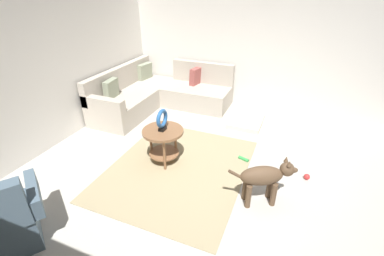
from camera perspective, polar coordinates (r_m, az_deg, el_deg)
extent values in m
cube|color=#B7B2A8|center=(3.72, 6.10, -12.98)|extent=(6.00, 6.00, 0.10)
cube|color=silver|center=(4.65, -30.87, 11.51)|extent=(6.00, 0.12, 2.70)
cube|color=silver|center=(5.78, 15.74, 17.09)|extent=(0.12, 6.00, 2.70)
cube|color=tan|center=(3.98, -3.00, -8.57)|extent=(2.30, 1.90, 0.01)
cube|color=#B2A899|center=(5.84, -11.79, 5.89)|extent=(2.20, 0.85, 0.42)
cube|color=#B2A899|center=(5.88, -15.16, 10.27)|extent=(2.20, 0.14, 0.46)
cube|color=#B2A899|center=(5.90, 1.09, 6.76)|extent=(0.85, 1.40, 0.42)
cube|color=#B2A899|center=(6.07, 2.37, 11.78)|extent=(0.14, 1.40, 0.46)
cube|color=#B2A899|center=(4.97, -18.49, 4.92)|extent=(0.16, 0.85, 0.22)
cube|color=gray|center=(6.41, -10.02, 11.73)|extent=(0.40, 0.22, 0.39)
cube|color=gray|center=(5.45, -16.86, 7.89)|extent=(0.39, 0.18, 0.39)
cube|color=#994C47|center=(5.98, 0.94, 10.95)|extent=(0.40, 0.21, 0.39)
cube|color=#4C6070|center=(3.49, -35.16, -17.22)|extent=(0.83, 0.83, 0.40)
cube|color=#4C6070|center=(3.26, -30.66, -11.84)|extent=(0.42, 0.55, 0.22)
cylinder|color=brown|center=(3.88, -6.25, -0.71)|extent=(0.60, 0.60, 0.04)
cylinder|color=brown|center=(4.07, -5.97, -5.25)|extent=(0.45, 0.45, 0.02)
cylinder|color=brown|center=(4.11, -8.72, -3.42)|extent=(0.04, 0.04, 0.50)
cylinder|color=brown|center=(3.84, -5.91, -5.79)|extent=(0.04, 0.04, 0.50)
cylinder|color=brown|center=(4.11, -3.51, -3.08)|extent=(0.04, 0.04, 0.50)
cube|color=black|center=(3.86, -6.28, -0.12)|extent=(0.12, 0.08, 0.05)
torus|color=#265999|center=(3.78, -6.41, 2.04)|extent=(0.28, 0.06, 0.28)
cube|color=beige|center=(5.30, 11.55, 1.54)|extent=(0.80, 0.60, 0.09)
cylinder|color=brown|center=(3.56, 16.19, -11.94)|extent=(0.07, 0.07, 0.32)
cylinder|color=brown|center=(3.47, 17.00, -13.41)|extent=(0.07, 0.07, 0.32)
cylinder|color=brown|center=(3.47, 11.26, -12.54)|extent=(0.07, 0.07, 0.32)
cylinder|color=brown|center=(3.37, 11.93, -14.08)|extent=(0.07, 0.07, 0.32)
ellipsoid|color=brown|center=(3.31, 14.63, -9.82)|extent=(0.44, 0.56, 0.24)
sphere|color=brown|center=(3.38, 19.62, -8.28)|extent=(0.17, 0.17, 0.17)
ellipsoid|color=brown|center=(3.42, 20.74, -8.41)|extent=(0.12, 0.14, 0.07)
cone|color=brown|center=(3.34, 19.48, -6.26)|extent=(0.06, 0.06, 0.07)
cone|color=brown|center=(3.27, 20.10, -7.15)|extent=(0.06, 0.06, 0.07)
cylinder|color=brown|center=(3.20, 9.41, -9.80)|extent=(0.13, 0.19, 0.16)
sphere|color=red|center=(4.09, 23.31, -9.52)|extent=(0.08, 0.08, 0.08)
cylinder|color=green|center=(4.21, 10.94, -6.50)|extent=(0.10, 0.17, 0.05)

